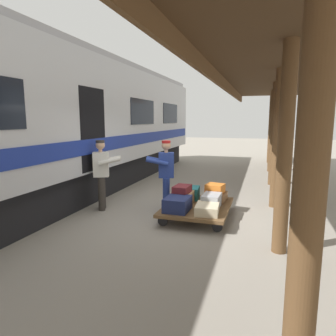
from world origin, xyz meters
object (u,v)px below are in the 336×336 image
object	(u,v)px
suitcase_brown_leather	(215,197)
suitcase_maroon_trunk	(182,189)
suitcase_navy_fabric	(177,204)
luggage_cart	(197,207)
suitcase_tan_vintage	(184,198)
suitcase_teal_softside	(189,193)
suitcase_orange_carryall	(215,188)
porter_in_overalls	(165,173)
suitcase_cream_canvas	(207,209)
train_car	(42,125)
porter_by_door	(102,172)
suitcase_gray_aluminum	(212,200)

from	to	relation	value
suitcase_brown_leather	suitcase_maroon_trunk	bearing A→B (deg)	39.90
suitcase_navy_fabric	suitcase_maroon_trunk	distance (m)	0.53
luggage_cart	suitcase_navy_fabric	distance (m)	0.64
suitcase_tan_vintage	suitcase_navy_fabric	size ratio (longest dim) A/B	0.97
suitcase_teal_softside	suitcase_orange_carryall	bearing A→B (deg)	179.67
suitcase_tan_vintage	suitcase_maroon_trunk	distance (m)	0.22
suitcase_brown_leather	porter_in_overalls	bearing A→B (deg)	11.82
luggage_cart	suitcase_navy_fabric	bearing A→B (deg)	58.71
suitcase_cream_canvas	suitcase_orange_carryall	distance (m)	1.07
suitcase_brown_leather	suitcase_orange_carryall	bearing A→B (deg)	36.08
luggage_cart	suitcase_brown_leather	bearing A→B (deg)	-121.29
train_car	suitcase_cream_canvas	size ratio (longest dim) A/B	29.64
suitcase_brown_leather	porter_in_overalls	size ratio (longest dim) A/B	0.35
suitcase_maroon_trunk	porter_by_door	xyz separation A→B (m)	(2.00, 0.06, 0.29)
train_car	suitcase_maroon_trunk	xyz separation A→B (m)	(-3.77, 0.07, -1.43)
suitcase_tan_vintage	suitcase_maroon_trunk	world-z (taller)	suitcase_maroon_trunk
suitcase_teal_softside	porter_in_overalls	xyz separation A→B (m)	(0.53, 0.24, 0.50)
luggage_cart	suitcase_cream_canvas	xyz separation A→B (m)	(-0.32, 0.52, 0.14)
suitcase_brown_leather	suitcase_maroon_trunk	size ratio (longest dim) A/B	1.26
suitcase_gray_aluminum	suitcase_maroon_trunk	size ratio (longest dim) A/B	1.19
suitcase_navy_fabric	suitcase_cream_canvas	bearing A→B (deg)	180.00
suitcase_brown_leather	suitcase_navy_fabric	world-z (taller)	suitcase_navy_fabric
suitcase_cream_canvas	suitcase_brown_leather	size ratio (longest dim) A/B	1.04
suitcase_cream_canvas	suitcase_brown_leather	world-z (taller)	suitcase_brown_leather
porter_by_door	suitcase_teal_softside	bearing A→B (deg)	-163.11
train_car	suitcase_cream_canvas	xyz separation A→B (m)	(-4.43, 0.56, -1.69)
porter_by_door	suitcase_tan_vintage	bearing A→B (deg)	-177.44
suitcase_orange_carryall	porter_by_door	xyz separation A→B (m)	(2.66, 0.61, 0.35)
suitcase_gray_aluminum	suitcase_cream_canvas	size ratio (longest dim) A/B	0.90
train_car	suitcase_teal_softside	distance (m)	4.16
suitcase_gray_aluminum	suitcase_brown_leather	world-z (taller)	suitcase_gray_aluminum
suitcase_teal_softside	suitcase_navy_fabric	bearing A→B (deg)	90.00
suitcase_brown_leather	porter_in_overalls	distance (m)	1.32
suitcase_navy_fabric	suitcase_orange_carryall	world-z (taller)	suitcase_orange_carryall
suitcase_gray_aluminum	suitcase_orange_carryall	size ratio (longest dim) A/B	1.42
suitcase_orange_carryall	suitcase_gray_aluminum	bearing A→B (deg)	90.55
train_car	suitcase_orange_carryall	xyz separation A→B (m)	(-4.43, -0.49, -1.49)
luggage_cart	suitcase_teal_softside	size ratio (longest dim) A/B	3.78
suitcase_navy_fabric	porter_by_door	size ratio (longest dim) A/B	0.36
suitcase_navy_fabric	porter_by_door	world-z (taller)	porter_by_door
porter_in_overalls	suitcase_cream_canvas	bearing A→B (deg)	145.44
suitcase_cream_canvas	porter_by_door	size ratio (longest dim) A/B	0.36
suitcase_cream_canvas	porter_in_overalls	world-z (taller)	porter_in_overalls
train_car	suitcase_gray_aluminum	xyz separation A→B (m)	(-4.43, 0.03, -1.64)
porter_in_overalls	luggage_cart	bearing A→B (deg)	161.74
luggage_cart	suitcase_maroon_trunk	bearing A→B (deg)	5.66
suitcase_maroon_trunk	suitcase_orange_carryall	size ratio (longest dim) A/B	1.20
train_car	suitcase_gray_aluminum	world-z (taller)	train_car
suitcase_tan_vintage	suitcase_teal_softside	distance (m)	0.52
suitcase_gray_aluminum	suitcase_navy_fabric	xyz separation A→B (m)	(0.64, 0.52, 0.01)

